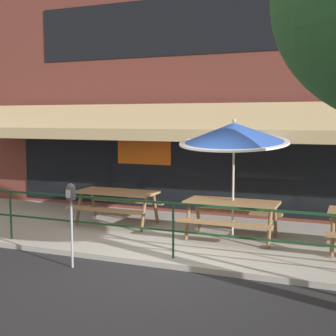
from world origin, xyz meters
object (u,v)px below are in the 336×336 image
picnic_table_left (117,198)px  patio_umbrella_centre (234,134)px  picnic_table_centre (232,209)px  parking_meter_near (71,200)px

picnic_table_left → patio_umbrella_centre: patio_umbrella_centre is taller
picnic_table_centre → patio_umbrella_centre: (0.00, 0.10, 1.47)m
patio_umbrella_centre → parking_meter_near: size_ratio=1.69×
picnic_table_left → patio_umbrella_centre: size_ratio=0.75×
parking_meter_near → patio_umbrella_centre: bearing=50.2°
patio_umbrella_centre → parking_meter_near: patio_umbrella_centre is taller
patio_umbrella_centre → parking_meter_near: 3.43m
patio_umbrella_centre → picnic_table_centre: bearing=-90.0°
picnic_table_left → picnic_table_centre: bearing=-6.5°
picnic_table_left → picnic_table_centre: size_ratio=1.00×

